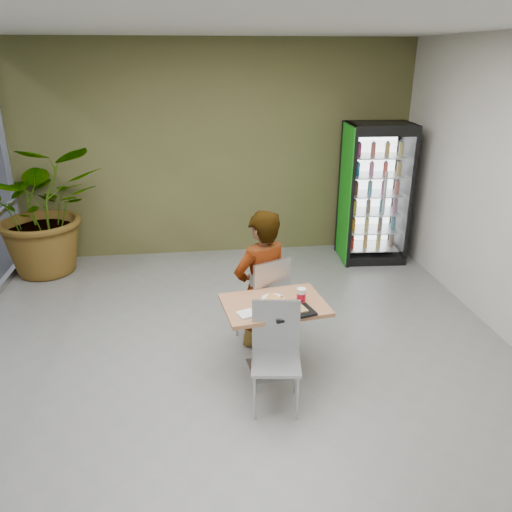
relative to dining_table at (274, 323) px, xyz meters
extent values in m
plane|color=slate|center=(-0.36, -0.11, -0.54)|extent=(7.00, 7.00, 0.00)
cube|color=#B47B4D|center=(0.00, 0.00, 0.19)|extent=(1.05, 0.80, 0.04)
cylinder|color=#ACAFB1|center=(0.00, 0.00, -0.18)|extent=(0.10, 0.10, 0.71)
cube|color=#ACAFB1|center=(0.00, 0.00, -0.52)|extent=(0.53, 0.45, 0.04)
cube|color=#ACAFB1|center=(-0.05, 0.60, -0.06)|extent=(0.60, 0.60, 0.03)
cube|color=#ACAFB1|center=(0.04, 0.41, 0.21)|extent=(0.42, 0.22, 0.53)
cylinder|color=#ACAFB1|center=(0.04, 0.86, -0.30)|extent=(0.03, 0.03, 0.48)
cylinder|color=#ACAFB1|center=(-0.31, 0.69, -0.30)|extent=(0.03, 0.03, 0.48)
cylinder|color=#ACAFB1|center=(0.21, 0.52, -0.30)|extent=(0.03, 0.03, 0.48)
cylinder|color=#ACAFB1|center=(-0.14, 0.35, -0.30)|extent=(0.03, 0.03, 0.48)
cube|color=#ACAFB1|center=(-0.07, -0.56, -0.08)|extent=(0.48, 0.48, 0.03)
cube|color=#ACAFB1|center=(-0.04, -0.36, 0.17)|extent=(0.43, 0.09, 0.51)
cylinder|color=#ACAFB1|center=(-0.28, -0.71, -0.31)|extent=(0.02, 0.02, 0.46)
cylinder|color=#ACAFB1|center=(0.08, -0.77, -0.31)|extent=(0.02, 0.02, 0.46)
cylinder|color=#ACAFB1|center=(-0.23, -0.35, -0.31)|extent=(0.02, 0.02, 0.46)
cylinder|color=#ACAFB1|center=(0.14, -0.40, -0.31)|extent=(0.02, 0.02, 0.46)
imported|color=black|center=(-0.05, 0.55, 0.07)|extent=(0.79, 0.68, 1.81)
cylinder|color=white|center=(0.00, 0.08, 0.22)|extent=(0.22, 0.22, 0.01)
cylinder|color=white|center=(0.25, -0.04, 0.29)|extent=(0.08, 0.08, 0.14)
cylinder|color=#B50B1F|center=(0.25, -0.04, 0.28)|extent=(0.08, 0.08, 0.08)
cylinder|color=white|center=(0.25, -0.04, 0.36)|extent=(0.09, 0.09, 0.01)
cube|color=white|center=(-0.29, -0.20, 0.22)|extent=(0.19, 0.19, 0.02)
cube|color=black|center=(0.12, -0.21, 0.23)|extent=(0.47, 0.39, 0.02)
cube|color=black|center=(1.97, 2.79, 0.49)|extent=(0.97, 0.78, 2.06)
cube|color=#179A19|center=(1.50, 2.79, 0.49)|extent=(0.06, 0.70, 2.02)
cube|color=silver|center=(1.97, 2.44, 0.51)|extent=(0.74, 0.06, 1.65)
imported|color=#285E25|center=(-2.82, 2.89, 0.40)|extent=(1.94, 1.76, 1.88)
camera|label=1|loc=(-0.71, -4.19, 2.41)|focal=35.00mm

